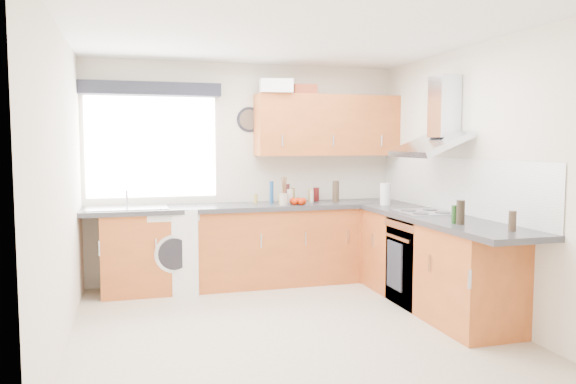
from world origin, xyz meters
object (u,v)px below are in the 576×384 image
object	(u,v)px
extractor_hood	(437,125)
upper_cabinets	(328,125)
washing_machine	(172,249)
oven	(424,262)

from	to	relation	value
extractor_hood	upper_cabinets	distance (m)	1.48
upper_cabinets	washing_machine	bearing A→B (deg)	-176.69
extractor_hood	upper_cabinets	xyz separation A→B (m)	(-0.65, 1.33, 0.03)
extractor_hood	oven	bearing A→B (deg)	180.00
extractor_hood	washing_machine	xyz separation A→B (m)	(-2.47, 1.22, -1.32)
upper_cabinets	washing_machine	xyz separation A→B (m)	(-1.82, -0.10, -1.35)
extractor_hood	washing_machine	size ratio (longest dim) A/B	0.86
oven	upper_cabinets	bearing A→B (deg)	112.54
extractor_hood	upper_cabinets	bearing A→B (deg)	116.13
oven	washing_machine	bearing A→B (deg)	152.74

